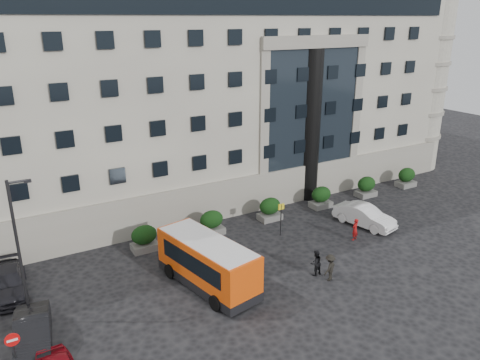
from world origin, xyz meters
The scene contains 19 objects.
ground centered at (0.00, 0.00, 0.00)m, with size 120.00×120.00×0.00m, color black.
civic_building centered at (6.00, 22.00, 9.00)m, with size 44.00×24.00×18.00m, color gray.
entrance_column centered at (12.00, 10.30, 6.50)m, with size 1.80×1.80×13.00m, color black.
hedge_a centered at (-4.00, 7.80, 0.93)m, with size 1.80×1.26×1.84m.
hedge_b centered at (1.20, 7.80, 0.93)m, with size 1.80×1.26×1.84m.
hedge_c centered at (6.40, 7.80, 0.93)m, with size 1.80×1.26×1.84m.
hedge_d centered at (11.60, 7.80, 0.93)m, with size 1.80×1.26×1.84m.
hedge_e centered at (16.80, 7.80, 0.93)m, with size 1.80×1.26×1.84m.
hedge_f centered at (22.00, 7.80, 0.93)m, with size 1.80×1.26×1.84m.
street_lamp centered at (-11.94, 3.00, 4.37)m, with size 1.16×0.18×8.00m.
bus_stop_sign centered at (5.50, 5.00, 1.73)m, with size 0.50×0.08×2.52m.
no_entry_sign centered at (-13.00, -1.04, 1.65)m, with size 0.64×0.16×2.32m.
minibus centered at (-2.23, 1.51, 1.64)m, with size 3.81×7.48×2.98m.
parked_car_b centered at (-12.09, 0.75, 0.78)m, with size 1.65×4.72×1.56m, color black.
parked_car_c centered at (-12.70, 6.60, 0.70)m, with size 1.96×4.83×1.40m, color black.
white_taxi centered at (12.12, 3.20, 0.81)m, with size 1.71×4.90×1.62m, color white.
pedestrian_a centered at (9.74, 1.71, 0.82)m, with size 0.60×0.39×1.65m, color maroon.
pedestrian_b centered at (4.16, -0.75, 0.85)m, with size 0.82×0.64×1.69m, color black.
pedestrian_c centered at (4.54, -1.66, 0.86)m, with size 1.11×0.64×1.72m, color black.
Camera 1 is at (-12.86, -20.77, 15.33)m, focal length 35.00 mm.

